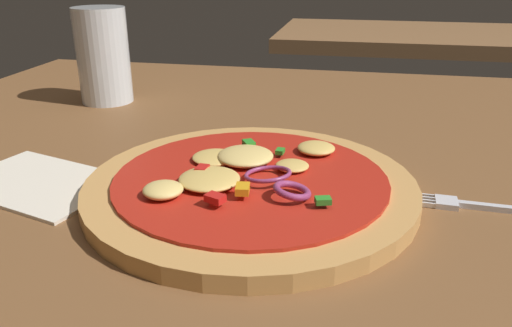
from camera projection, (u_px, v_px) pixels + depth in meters
dining_table at (317, 219)px, 0.44m from camera, size 1.13×1.06×0.04m
pizza at (251, 183)px, 0.44m from camera, size 0.29×0.29×0.03m
fork at (502, 209)px, 0.41m from camera, size 0.19×0.02×0.01m
beer_glass at (104, 61)px, 0.70m from camera, size 0.07×0.07×0.13m
napkin at (39, 183)px, 0.46m from camera, size 0.17×0.13×0.00m
background_table at (442, 38)px, 1.38m from camera, size 0.88×0.45×0.04m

